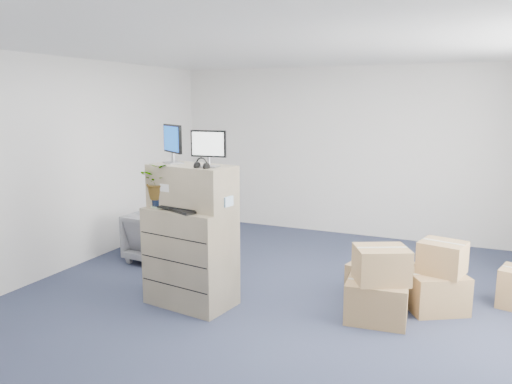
{
  "coord_description": "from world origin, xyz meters",
  "views": [
    {
      "loc": [
        1.93,
        -4.7,
        2.24
      ],
      "look_at": [
        -0.31,
        0.4,
        1.22
      ],
      "focal_mm": 35.0,
      "sensor_mm": 36.0,
      "label": 1
    }
  ],
  "objects_px": {
    "monitor_left": "(172,142)",
    "potted_plant": "(159,186)",
    "keyboard": "(181,209)",
    "office_chair": "(159,234)",
    "filing_cabinet_lower": "(191,256)",
    "monitor_right": "(208,147)",
    "water_bottle": "(200,194)"
  },
  "relations": [
    {
      "from": "monitor_left",
      "to": "potted_plant",
      "type": "height_order",
      "value": "monitor_left"
    },
    {
      "from": "keyboard",
      "to": "office_chair",
      "type": "relative_size",
      "value": 0.7
    },
    {
      "from": "filing_cabinet_lower",
      "to": "office_chair",
      "type": "relative_size",
      "value": 1.42
    },
    {
      "from": "keyboard",
      "to": "potted_plant",
      "type": "xyz_separation_m",
      "value": [
        -0.3,
        0.06,
        0.21
      ]
    },
    {
      "from": "filing_cabinet_lower",
      "to": "monitor_left",
      "type": "relative_size",
      "value": 2.55
    },
    {
      "from": "office_chair",
      "to": "monitor_right",
      "type": "bearing_deg",
      "value": 146.11
    },
    {
      "from": "keyboard",
      "to": "monitor_right",
      "type": "bearing_deg",
      "value": 41.18
    },
    {
      "from": "filing_cabinet_lower",
      "to": "monitor_left",
      "type": "bearing_deg",
      "value": 169.22
    },
    {
      "from": "filing_cabinet_lower",
      "to": "office_chair",
      "type": "distance_m",
      "value": 1.67
    },
    {
      "from": "monitor_left",
      "to": "office_chair",
      "type": "xyz_separation_m",
      "value": [
        -0.96,
        1.05,
        -1.41
      ]
    },
    {
      "from": "filing_cabinet_lower",
      "to": "monitor_left",
      "type": "height_order",
      "value": "monitor_left"
    },
    {
      "from": "office_chair",
      "to": "monitor_left",
      "type": "bearing_deg",
      "value": 136.93
    },
    {
      "from": "monitor_right",
      "to": "keyboard",
      "type": "distance_m",
      "value": 0.74
    },
    {
      "from": "filing_cabinet_lower",
      "to": "keyboard",
      "type": "bearing_deg",
      "value": -98.16
    },
    {
      "from": "monitor_right",
      "to": "office_chair",
      "type": "xyz_separation_m",
      "value": [
        -1.47,
        1.17,
        -1.39
      ]
    },
    {
      "from": "water_bottle",
      "to": "filing_cabinet_lower",
      "type": "bearing_deg",
      "value": -144.41
    },
    {
      "from": "monitor_right",
      "to": "office_chair",
      "type": "bearing_deg",
      "value": 135.99
    },
    {
      "from": "water_bottle",
      "to": "potted_plant",
      "type": "relative_size",
      "value": 0.67
    },
    {
      "from": "filing_cabinet_lower",
      "to": "potted_plant",
      "type": "xyz_separation_m",
      "value": [
        -0.34,
        -0.06,
        0.77
      ]
    },
    {
      "from": "filing_cabinet_lower",
      "to": "monitor_right",
      "type": "distance_m",
      "value": 1.25
    },
    {
      "from": "monitor_left",
      "to": "office_chair",
      "type": "height_order",
      "value": "monitor_left"
    },
    {
      "from": "monitor_left",
      "to": "potted_plant",
      "type": "xyz_separation_m",
      "value": [
        -0.09,
        -0.15,
        -0.48
      ]
    },
    {
      "from": "keyboard",
      "to": "potted_plant",
      "type": "height_order",
      "value": "potted_plant"
    },
    {
      "from": "water_bottle",
      "to": "office_chair",
      "type": "relative_size",
      "value": 0.39
    },
    {
      "from": "monitor_right",
      "to": "potted_plant",
      "type": "distance_m",
      "value": 0.75
    },
    {
      "from": "potted_plant",
      "to": "office_chair",
      "type": "relative_size",
      "value": 0.58
    },
    {
      "from": "filing_cabinet_lower",
      "to": "keyboard",
      "type": "relative_size",
      "value": 2.02
    },
    {
      "from": "potted_plant",
      "to": "filing_cabinet_lower",
      "type": "bearing_deg",
      "value": 10.76
    },
    {
      "from": "keyboard",
      "to": "potted_plant",
      "type": "distance_m",
      "value": 0.37
    },
    {
      "from": "monitor_left",
      "to": "potted_plant",
      "type": "relative_size",
      "value": 0.95
    },
    {
      "from": "water_bottle",
      "to": "office_chair",
      "type": "bearing_deg",
      "value": 140.8
    },
    {
      "from": "water_bottle",
      "to": "potted_plant",
      "type": "distance_m",
      "value": 0.46
    }
  ]
}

